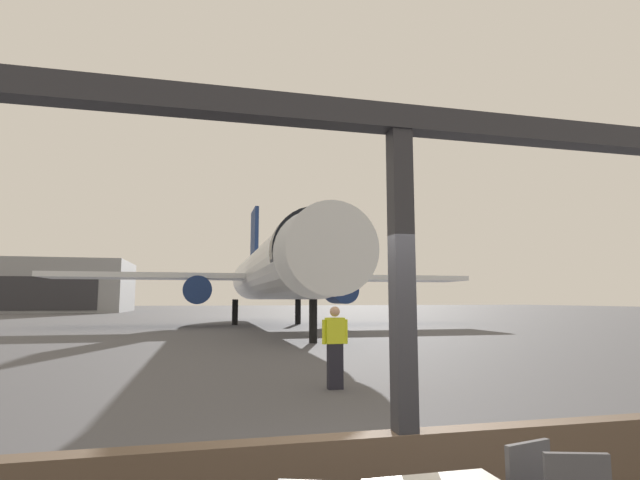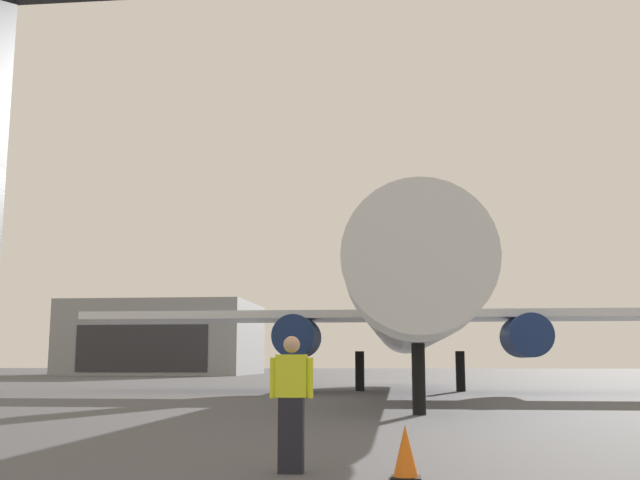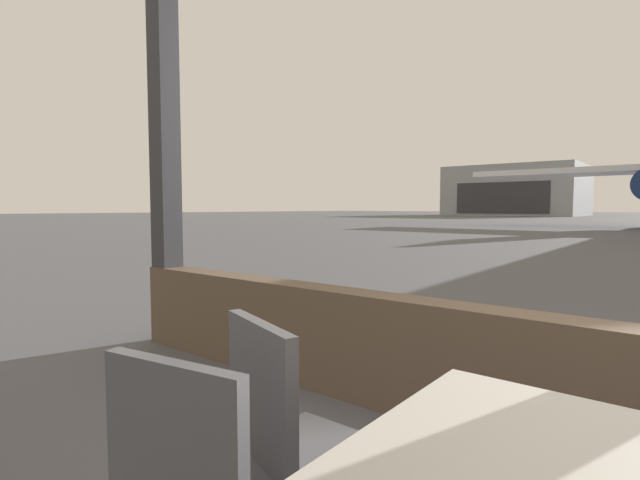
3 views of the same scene
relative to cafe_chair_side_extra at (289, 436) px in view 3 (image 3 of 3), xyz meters
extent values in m
cube|color=#2D2D33|center=(-2.84, 1.47, 1.23)|extent=(0.20, 0.20, 3.53)
cube|color=#4C4C51|center=(0.06, -0.45, 0.16)|extent=(0.40, 0.10, 0.41)
cube|color=#4C4C51|center=(0.03, 0.08, -0.09)|extent=(0.40, 0.40, 0.04)
cube|color=#4C4C51|center=(-0.03, -0.09, 0.15)|extent=(0.39, 0.17, 0.44)
cylinder|color=#4C4C51|center=(-0.07, 0.30, -0.31)|extent=(0.03, 0.03, 0.44)
cube|color=silver|center=(-4.11, 33.38, 2.99)|extent=(14.36, 4.20, 0.36)
cube|color=gray|center=(-21.74, 77.99, 3.32)|extent=(19.12, 15.51, 7.69)
cube|color=#2D2D33|center=(-21.74, 70.18, 2.16)|extent=(13.39, 0.10, 4.62)
camera|label=1|loc=(-0.65, -2.83, 1.36)|focal=27.26mm
camera|label=2|loc=(3.50, -2.44, 0.88)|focal=42.21mm
camera|label=3|loc=(0.95, -1.05, 0.70)|focal=26.61mm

